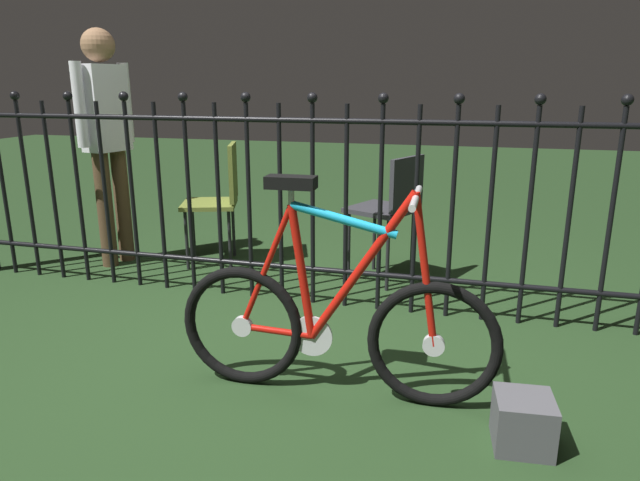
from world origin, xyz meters
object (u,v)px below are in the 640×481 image
(chair_charcoal, at_px, (391,204))
(person_visitor, at_px, (106,128))
(bicycle, at_px, (334,323))
(chair_olive, at_px, (220,193))
(display_crate, at_px, (523,422))

(chair_charcoal, bearing_deg, person_visitor, -177.20)
(bicycle, relative_size, chair_olive, 1.55)
(chair_olive, height_order, person_visitor, person_visitor)
(chair_olive, bearing_deg, person_visitor, -164.16)
(bicycle, height_order, chair_charcoal, bicycle)
(chair_charcoal, distance_m, display_crate, 1.86)
(bicycle, bearing_deg, display_crate, -13.21)
(person_visitor, bearing_deg, chair_olive, 15.84)
(chair_olive, bearing_deg, bicycle, -52.17)
(bicycle, height_order, person_visitor, person_visitor)
(bicycle, bearing_deg, chair_charcoal, 89.12)
(chair_olive, height_order, display_crate, chair_olive)
(chair_olive, bearing_deg, chair_charcoal, -5.13)
(person_visitor, bearing_deg, bicycle, -34.89)
(chair_charcoal, relative_size, display_crate, 4.09)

